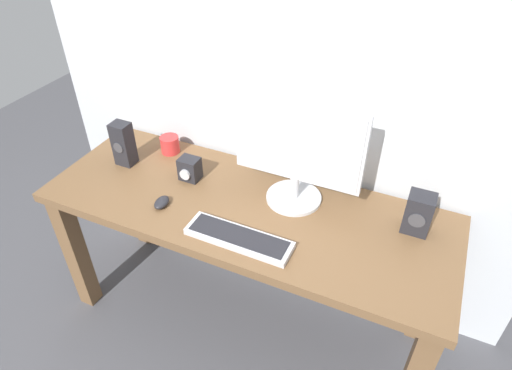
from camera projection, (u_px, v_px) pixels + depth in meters
name	position (u px, v px, depth m)	size (l,w,h in m)	color
ground_plane	(247.00, 314.00, 2.27)	(6.00, 6.00, 0.00)	#4C4C51
desk	(245.00, 227.00, 1.90)	(1.71, 0.62, 0.73)	brown
monitor	(297.00, 151.00, 1.72)	(0.52, 0.23, 0.45)	silver
keyboard_primary	(239.00, 238.00, 1.65)	(0.41, 0.12, 0.03)	silver
mouse	(162.00, 202.00, 1.81)	(0.05, 0.08, 0.03)	#232328
speaker_right	(418.00, 213.00, 1.66)	(0.10, 0.09, 0.16)	#232328
speaker_left	(123.00, 144.00, 2.00)	(0.08, 0.07, 0.21)	#232328
audio_controller	(190.00, 169.00, 1.94)	(0.09, 0.08, 0.10)	#232328
coffee_mug	(170.00, 144.00, 2.12)	(0.09, 0.09, 0.08)	red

